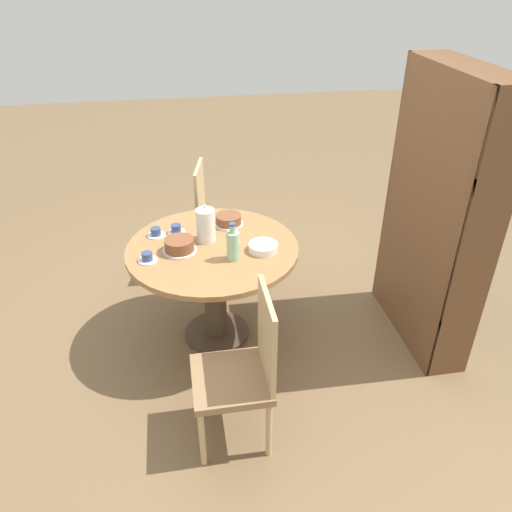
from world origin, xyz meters
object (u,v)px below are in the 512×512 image
object	(u,v)px
cake_second	(229,220)
cup_b	(176,229)
coffee_pot	(206,224)
water_bottle	(233,245)
chair_b	(216,218)
cup_a	(156,233)
cake_main	(179,246)
cup_c	(147,258)
bookshelf	(435,220)
chair_a	(243,368)

from	to	relation	value
cake_second	cup_b	size ratio (longest dim) A/B	1.70
coffee_pot	water_bottle	world-z (taller)	coffee_pot
chair_b	cup_a	size ratio (longest dim) A/B	7.77
coffee_pot	cup_b	xyz separation A→B (m)	(-0.14, -0.20, -0.10)
coffee_pot	cup_a	xyz separation A→B (m)	(-0.12, -0.33, -0.10)
cake_main	cake_second	size ratio (longest dim) A/B	1.05
cake_main	cup_c	size ratio (longest dim) A/B	1.79
chair_b	bookshelf	world-z (taller)	bookshelf
cup_c	water_bottle	bearing A→B (deg)	82.67
bookshelf	cup_a	size ratio (longest dim) A/B	15.22
bookshelf	cake_second	size ratio (longest dim) A/B	8.94
water_bottle	cake_second	bearing A→B (deg)	176.44
chair_b	coffee_pot	size ratio (longest dim) A/B	3.62
water_bottle	cup_a	distance (m)	0.62
cup_b	cake_main	bearing A→B (deg)	2.88
coffee_pot	cake_main	distance (m)	0.23
water_bottle	bookshelf	bearing A→B (deg)	89.37
bookshelf	coffee_pot	distance (m)	1.49
bookshelf	cake_second	bearing A→B (deg)	69.63
chair_a	cup_c	bearing A→B (deg)	-148.00
chair_a	cake_main	bearing A→B (deg)	-161.85
chair_b	bookshelf	bearing A→B (deg)	-117.70
chair_a	chair_b	xyz separation A→B (m)	(-1.78, 0.04, 0.00)
cake_main	cake_second	xyz separation A→B (m)	(-0.31, 0.36, -0.01)
bookshelf	cake_main	world-z (taller)	bookshelf
cake_second	cup_b	xyz separation A→B (m)	(0.06, -0.37, -0.01)
cup_c	chair_a	bearing A→B (deg)	31.89
bookshelf	cup_b	world-z (taller)	bookshelf
chair_a	coffee_pot	distance (m)	1.05
chair_b	cup_c	world-z (taller)	chair_b
cup_b	cup_c	size ratio (longest dim) A/B	1.00
bookshelf	cup_c	size ratio (longest dim) A/B	15.22
chair_a	chair_b	distance (m)	1.78
chair_b	cup_c	distance (m)	1.16
cup_a	cup_c	distance (m)	0.32
chair_a	cup_b	world-z (taller)	chair_a
cup_c	bookshelf	bearing A→B (deg)	87.43
water_bottle	cup_b	xyz separation A→B (m)	(-0.41, -0.34, -0.08)
chair_b	cake_second	world-z (taller)	chair_b
chair_b	cake_main	bearing A→B (deg)	172.03
bookshelf	water_bottle	xyz separation A→B (m)	(-0.01, -1.32, -0.07)
chair_a	water_bottle	world-z (taller)	water_bottle
cup_a	cup_c	size ratio (longest dim) A/B	1.00
chair_a	cup_b	xyz separation A→B (m)	(-1.12, -0.29, 0.27)
cup_c	chair_b	bearing A→B (deg)	152.24
bookshelf	cake_main	distance (m)	1.66
coffee_pot	cup_c	xyz separation A→B (m)	(0.20, -0.39, -0.10)
bookshelf	cup_b	distance (m)	1.72
water_bottle	cup_a	size ratio (longest dim) A/B	2.06
cake_second	chair_a	bearing A→B (deg)	-3.71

